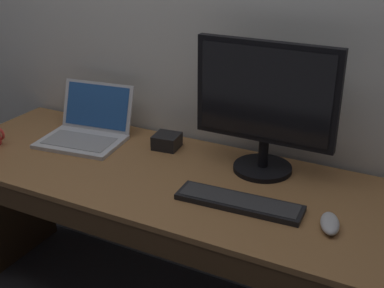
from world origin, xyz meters
TOP-DOWN VIEW (x-y plane):
  - desk at (0.00, -0.02)m, footprint 1.79×0.66m
  - laptop_silver at (-0.43, 0.11)m, footprint 0.37×0.35m
  - external_monitor at (0.34, 0.17)m, footprint 0.51×0.22m
  - wired_keyboard at (0.35, -0.09)m, footprint 0.43×0.13m
  - computer_mouse at (0.65, -0.09)m, footprint 0.09×0.13m
  - external_drive_box at (-0.08, 0.20)m, footprint 0.11×0.11m

SIDE VIEW (x-z plane):
  - desk at x=0.00m, z-range 0.16..0.87m
  - wired_keyboard at x=0.35m, z-range 0.71..0.73m
  - computer_mouse at x=0.65m, z-range 0.71..0.75m
  - external_drive_box at x=-0.08m, z-range 0.71..0.77m
  - laptop_silver at x=-0.43m, z-range 0.64..0.86m
  - external_monitor at x=0.34m, z-range 0.74..1.23m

